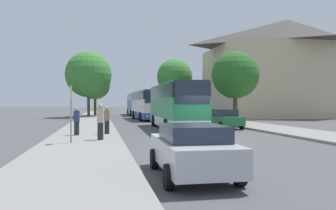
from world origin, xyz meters
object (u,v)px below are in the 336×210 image
object	(u,v)px
tree_left_far	(89,74)
bus_middle	(147,104)
parked_car_right_near	(225,119)
tree_left_near	(95,84)
bus_front	(174,106)
pedestrian_waiting_near	(77,121)
pedestrian_waiting_far	(107,120)
tree_right_near	(235,75)
bus_stop_sign	(71,107)
parked_car_left_curb	(192,149)
pedestrian_walking_back	(100,121)
parked_car_right_far	(172,112)
tree_right_mid	(175,77)
bus_rear	(137,104)

from	to	relation	value
tree_left_far	bus_middle	bearing A→B (deg)	-47.44
parked_car_right_near	tree_left_near	world-z (taller)	tree_left_near
bus_front	pedestrian_waiting_near	distance (m)	8.49
parked_car_right_near	pedestrian_waiting_far	world-z (taller)	pedestrian_waiting_far
bus_front	tree_left_near	xyz separation A→B (m)	(-6.43, 26.65, 3.03)
tree_right_near	bus_stop_sign	bearing A→B (deg)	-137.28
pedestrian_waiting_far	bus_middle	bearing A→B (deg)	83.17
tree_right_near	tree_left_near	bearing A→B (deg)	120.67
parked_car_left_curb	pedestrian_waiting_far	world-z (taller)	pedestrian_waiting_far
pedestrian_walking_back	tree_left_far	distance (m)	30.54
pedestrian_walking_back	pedestrian_waiting_near	bearing A→B (deg)	60.38
pedestrian_walking_back	tree_right_near	size ratio (longest dim) A/B	0.28
parked_car_right_near	parked_car_right_far	size ratio (longest dim) A/B	0.93
tree_left_near	tree_right_mid	world-z (taller)	tree_right_mid
bus_rear	pedestrian_walking_back	bearing A→B (deg)	-98.12
parked_car_left_curb	bus_stop_sign	world-z (taller)	bus_stop_sign
parked_car_right_far	pedestrian_waiting_far	distance (m)	26.86
bus_middle	pedestrian_walking_back	size ratio (longest dim) A/B	5.81
pedestrian_waiting_far	tree_left_far	xyz separation A→B (m)	(-2.02, 26.86, 5.05)
bus_middle	bus_stop_sign	distance (m)	24.35
tree_left_near	tree_left_far	world-z (taller)	tree_left_far
bus_front	parked_car_left_curb	size ratio (longest dim) A/B	2.81
tree_left_far	tree_right_mid	world-z (taller)	tree_right_mid
parked_car_right_near	bus_stop_sign	size ratio (longest dim) A/B	1.42
bus_stop_sign	pedestrian_waiting_near	world-z (taller)	bus_stop_sign
bus_rear	pedestrian_walking_back	size ratio (longest dim) A/B	6.39
pedestrian_waiting_near	tree_right_mid	size ratio (longest dim) A/B	0.18
pedestrian_waiting_near	bus_rear	bearing A→B (deg)	167.24
bus_rear	pedestrian_waiting_far	xyz separation A→B (m)	(-5.52, -33.83, -0.86)
bus_front	pedestrian_walking_back	xyz separation A→B (m)	(-5.64, -7.46, -0.74)
bus_rear	tree_right_near	size ratio (longest dim) A/B	1.77
parked_car_left_curb	parked_car_right_near	world-z (taller)	parked_car_right_near
parked_car_right_near	bus_front	bearing A→B (deg)	2.39
tree_left_far	parked_car_right_near	bearing A→B (deg)	-62.92
parked_car_left_curb	bus_stop_sign	size ratio (longest dim) A/B	1.50
pedestrian_walking_back	tree_right_mid	bearing A→B (deg)	15.11
pedestrian_waiting_far	tree_right_near	xyz separation A→B (m)	(12.10, 8.47, 3.67)
tree_right_near	tree_right_mid	world-z (taller)	tree_right_mid
parked_car_left_curb	tree_left_far	bearing A→B (deg)	97.56
bus_middle	pedestrian_walking_back	distance (m)	22.94
tree_left_near	pedestrian_waiting_far	bearing A→B (deg)	-87.80
tree_right_mid	parked_car_right_near	bearing A→B (deg)	-94.49
pedestrian_walking_back	parked_car_left_curb	bearing A→B (deg)	-129.68
parked_car_right_far	pedestrian_waiting_near	bearing A→B (deg)	63.18
pedestrian_walking_back	tree_right_mid	world-z (taller)	tree_right_mid
bus_front	tree_left_far	distance (m)	24.14
parked_car_right_near	pedestrian_walking_back	world-z (taller)	pedestrian_walking_back
pedestrian_waiting_near	tree_left_near	bearing A→B (deg)	178.18
bus_rear	pedestrian_waiting_far	size ratio (longest dim) A/B	7.06
bus_middle	parked_car_right_far	xyz separation A→B (m)	(4.43, 6.07, -1.15)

